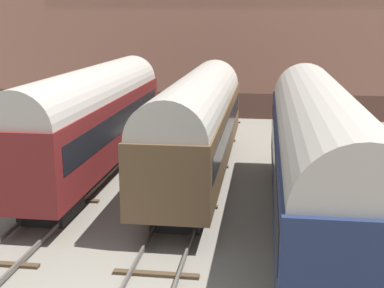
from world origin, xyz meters
The scene contains 3 objects.
train_car_navy centered at (4.96, 7.07, 3.01)m, with size 3.10×17.66×5.31m.
train_car_maroon centered at (-4.96, 12.55, 3.00)m, with size 2.88×16.26×5.25m.
train_car_brown centered at (0.00, 12.76, 2.86)m, with size 2.95×16.61×5.02m.
Camera 1 is at (3.06, -11.27, 7.49)m, focal length 50.00 mm.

